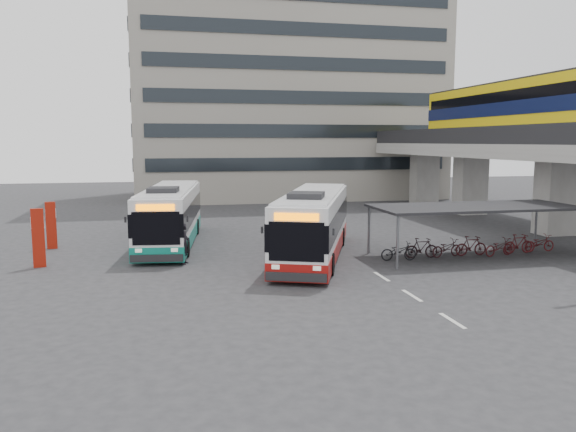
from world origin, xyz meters
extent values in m
plane|color=#28282B|center=(0.00, 0.00, 0.00)|extent=(120.00, 120.00, 0.00)
cube|color=gray|center=(17.00, 8.00, 2.30)|extent=(2.20, 1.60, 4.60)
cube|color=gray|center=(17.00, 18.00, 2.30)|extent=(2.20, 1.60, 4.60)
cube|color=gray|center=(17.00, 26.00, 2.30)|extent=(2.20, 1.60, 4.60)
cube|color=gray|center=(17.00, 12.00, 5.05)|extent=(8.00, 32.00, 0.90)
cube|color=black|center=(13.25, 12.00, 6.05)|extent=(0.35, 32.00, 1.10)
cube|color=black|center=(20.75, 12.00, 6.05)|extent=(0.35, 32.00, 1.10)
cube|color=#DEBD0D|center=(17.00, 12.55, 7.60)|extent=(2.90, 20.00, 3.90)
cube|color=#091136|center=(17.00, 12.55, 7.80)|extent=(2.98, 20.02, 0.90)
cube|color=black|center=(17.00, 12.55, 8.60)|extent=(2.96, 19.20, 0.70)
cube|color=black|center=(17.00, 12.55, 9.55)|extent=(2.70, 19.60, 0.25)
cylinder|color=#595B60|center=(3.70, 4.80, 1.20)|extent=(0.12, 0.12, 2.40)
cylinder|color=#595B60|center=(13.30, 4.80, 1.20)|extent=(0.12, 0.12, 2.40)
cylinder|color=#595B60|center=(3.70, 1.20, 1.20)|extent=(0.12, 0.12, 2.40)
cube|color=black|center=(8.50, 3.00, 2.48)|extent=(10.00, 4.00, 0.12)
imported|color=black|center=(4.50, 3.00, 0.45)|extent=(1.71, 0.60, 0.90)
imported|color=black|center=(5.83, 3.00, 0.50)|extent=(1.66, 0.47, 1.00)
imported|color=black|center=(7.17, 3.00, 0.45)|extent=(1.71, 0.60, 0.90)
imported|color=black|center=(8.50, 3.00, 0.50)|extent=(1.66, 0.47, 1.00)
imported|color=#350C0F|center=(9.83, 3.00, 0.45)|extent=(1.71, 0.60, 0.90)
imported|color=#3F0C0F|center=(11.17, 3.00, 0.50)|extent=(1.66, 0.47, 1.00)
imported|color=#490C0F|center=(12.50, 3.00, 0.45)|extent=(1.71, 0.60, 0.90)
cube|color=gray|center=(6.00, 36.00, 12.50)|extent=(30.00, 15.00, 25.00)
cube|color=beige|center=(2.50, -6.00, 0.01)|extent=(0.15, 1.60, 0.01)
cube|color=beige|center=(2.50, -3.00, 0.01)|extent=(0.15, 1.60, 0.01)
cube|color=beige|center=(2.50, 0.00, 0.01)|extent=(0.15, 1.60, 0.01)
cube|color=white|center=(0.75, 4.59, 1.78)|extent=(6.61, 11.77, 2.68)
cube|color=maroon|center=(0.75, 4.59, 0.54)|extent=(6.66, 11.82, 0.73)
cube|color=black|center=(0.75, 4.59, 1.90)|extent=(6.67, 11.81, 1.12)
cube|color=#FF7700|center=(-1.40, -0.84, 2.77)|extent=(1.64, 0.71, 0.29)
cube|color=black|center=(-0.33, 1.87, 3.33)|extent=(1.96, 2.00, 0.27)
cylinder|color=black|center=(-1.71, 1.54, 0.49)|extent=(0.63, 1.01, 0.97)
cylinder|color=black|center=(3.03, 7.20, 0.49)|extent=(0.63, 1.01, 0.97)
cube|color=white|center=(-6.08, 9.70, 1.74)|extent=(3.85, 11.66, 2.62)
cube|color=#0D7664|center=(-6.08, 9.70, 0.52)|extent=(3.90, 11.71, 0.72)
cube|color=black|center=(-6.08, 9.70, 1.86)|extent=(3.91, 11.69, 1.10)
cube|color=#FF7700|center=(-6.80, 4.02, 2.72)|extent=(1.70, 0.29, 0.29)
cube|color=black|center=(-6.44, 6.86, 3.26)|extent=(1.64, 1.70, 0.27)
cylinder|color=black|center=(-7.66, 6.20, 0.48)|extent=(0.40, 0.98, 0.95)
cylinder|color=black|center=(-4.55, 12.73, 0.48)|extent=(0.40, 0.98, 0.95)
imported|color=black|center=(-5.55, 4.34, 0.96)|extent=(0.65, 0.81, 1.92)
cube|color=#9B1709|center=(-12.00, 5.02, 1.34)|extent=(0.56, 0.27, 2.69)
cube|color=white|center=(-12.00, 5.02, 2.04)|extent=(0.58, 0.16, 0.54)
cube|color=#9B1709|center=(-12.30, 9.62, 1.25)|extent=(0.50, 0.17, 2.51)
cube|color=white|center=(-12.30, 9.62, 1.91)|extent=(0.54, 0.06, 0.50)
camera|label=1|loc=(-6.32, -21.75, 5.68)|focal=35.00mm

